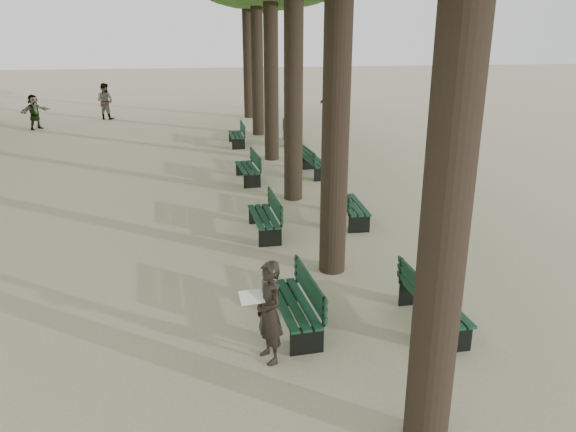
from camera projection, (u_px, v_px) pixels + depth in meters
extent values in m
plane|color=tan|center=(278.00, 358.00, 8.38)|extent=(120.00, 120.00, 0.00)
cylinder|color=#33261C|center=(454.00, 129.00, 5.51)|extent=(0.52, 0.52, 7.50)
cylinder|color=#33261C|center=(337.00, 81.00, 10.19)|extent=(0.52, 0.52, 7.50)
cylinder|color=#33261C|center=(294.00, 63.00, 14.87)|extent=(0.52, 0.52, 7.50)
cylinder|color=#33261C|center=(271.00, 54.00, 19.54)|extent=(0.52, 0.52, 7.50)
cylinder|color=#33261C|center=(257.00, 48.00, 24.22)|extent=(0.52, 0.52, 7.50)
cylinder|color=#33261C|center=(248.00, 44.00, 28.90)|extent=(0.52, 0.52, 7.50)
cube|color=black|center=(293.00, 316.00, 9.13)|extent=(0.69, 1.84, 0.45)
cube|color=black|center=(293.00, 304.00, 9.06)|extent=(0.71, 1.84, 0.04)
cube|color=black|center=(310.00, 287.00, 9.04)|extent=(0.21, 1.80, 0.40)
cube|color=black|center=(264.00, 225.00, 13.25)|extent=(0.62, 1.83, 0.45)
cube|color=black|center=(263.00, 216.00, 13.18)|extent=(0.64, 1.83, 0.04)
cube|color=black|center=(275.00, 205.00, 13.15)|extent=(0.14, 1.80, 0.40)
cube|color=black|center=(247.00, 174.00, 17.75)|extent=(0.68, 1.84, 0.45)
cube|color=black|center=(247.00, 168.00, 17.68)|extent=(0.70, 1.84, 0.04)
cube|color=black|center=(256.00, 159.00, 17.65)|extent=(0.20, 1.80, 0.40)
cube|color=black|center=(236.00, 140.00, 23.03)|extent=(0.57, 1.81, 0.45)
cube|color=black|center=(236.00, 135.00, 22.95)|extent=(0.59, 1.82, 0.04)
cube|color=black|center=(243.00, 128.00, 22.91)|extent=(0.09, 1.80, 0.40)
cube|color=black|center=(434.00, 314.00, 9.19)|extent=(0.62, 1.83, 0.45)
cube|color=black|center=(435.00, 302.00, 9.12)|extent=(0.64, 1.83, 0.04)
cube|color=black|center=(420.00, 288.00, 8.98)|extent=(0.14, 1.80, 0.40)
cube|color=black|center=(352.00, 213.00, 14.10)|extent=(0.55, 1.81, 0.45)
cube|color=black|center=(352.00, 205.00, 14.02)|extent=(0.57, 1.81, 0.04)
cube|color=black|center=(342.00, 195.00, 13.90)|extent=(0.07, 1.80, 0.40)
cube|color=black|center=(316.00, 168.00, 18.51)|extent=(0.68, 1.84, 0.45)
cube|color=black|center=(316.00, 162.00, 18.43)|extent=(0.70, 1.84, 0.04)
cube|color=black|center=(308.00, 154.00, 18.28)|extent=(0.20, 1.80, 0.40)
cube|color=black|center=(291.00, 138.00, 23.47)|extent=(0.68, 1.84, 0.45)
cube|color=black|center=(291.00, 133.00, 23.40)|extent=(0.70, 1.84, 0.04)
cube|color=black|center=(284.00, 126.00, 23.29)|extent=(0.20, 1.80, 0.40)
imported|color=black|center=(269.00, 312.00, 8.10)|extent=(0.52, 0.70, 1.57)
cube|color=white|center=(252.00, 297.00, 7.98)|extent=(0.37, 0.29, 0.12)
imported|color=#262628|center=(105.00, 101.00, 29.22)|extent=(0.98, 0.71, 1.86)
imported|color=#262628|center=(330.00, 99.00, 31.00)|extent=(1.10, 0.45, 1.66)
imported|color=#262628|center=(34.00, 112.00, 26.45)|extent=(1.27, 1.32, 1.63)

